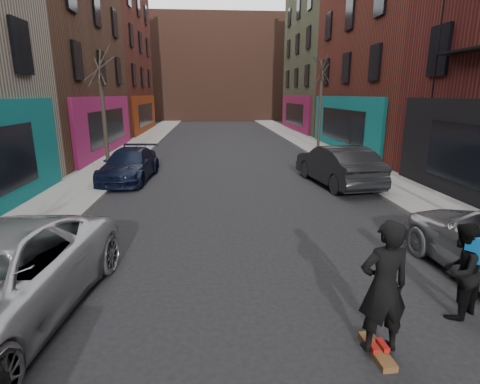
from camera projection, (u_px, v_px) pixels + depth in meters
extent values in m
cube|color=gray|center=(147.00, 140.00, 30.29)|extent=(2.50, 84.00, 0.13)
cube|color=gray|center=(298.00, 138.00, 31.23)|extent=(2.50, 84.00, 0.13)
cube|color=#47281E|center=(217.00, 70.00, 54.07)|extent=(40.00, 10.00, 14.00)
imported|color=black|center=(129.00, 165.00, 16.18)|extent=(2.20, 4.79, 1.36)
imported|color=black|center=(337.00, 165.00, 15.30)|extent=(2.39, 5.18, 1.65)
cube|color=brown|center=(377.00, 351.00, 5.40)|extent=(0.26, 0.81, 0.10)
imported|color=black|center=(384.00, 287.00, 5.14)|extent=(0.73, 0.50, 1.95)
imported|color=black|center=(460.00, 271.00, 6.16)|extent=(1.01, 0.94, 1.65)
cube|color=#0B58A6|center=(476.00, 250.00, 5.91)|extent=(0.27, 0.33, 0.42)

